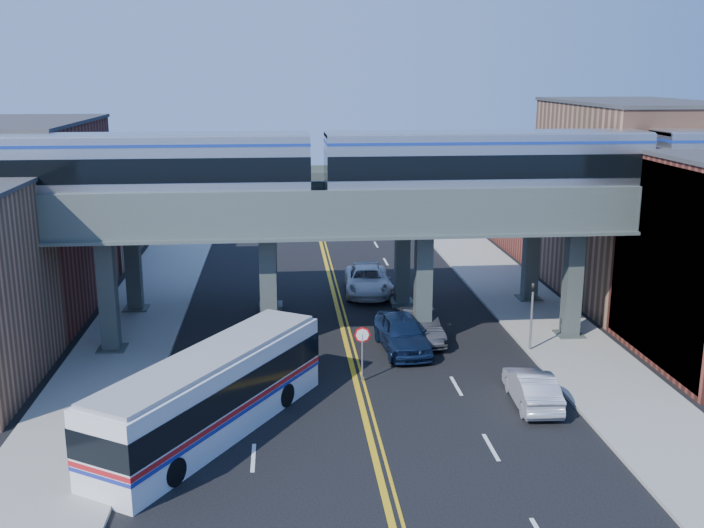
{
  "coord_description": "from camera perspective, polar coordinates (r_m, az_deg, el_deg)",
  "views": [
    {
      "loc": [
        -3.29,
        -30.69,
        13.94
      ],
      "look_at": [
        0.15,
        6.56,
        4.71
      ],
      "focal_mm": 40.0,
      "sensor_mm": 36.0,
      "label": 1
    }
  ],
  "objects": [
    {
      "name": "building_east_c",
      "position": [
        64.24,
        14.67,
        4.96
      ],
      "size": [
        8.0,
        10.0,
        9.0
      ],
      "primitive_type": "cube",
      "color": "brown",
      "rests_on": "ground"
    },
    {
      "name": "elevated_viaduct_near",
      "position": [
        39.54,
        -0.42,
        2.97
      ],
      "size": [
        52.0,
        3.6,
        7.4
      ],
      "color": "#3C4542",
      "rests_on": "ground"
    },
    {
      "name": "mural_panel",
      "position": [
        40.07,
        21.32,
        -0.36
      ],
      "size": [
        0.1,
        9.5,
        9.5
      ],
      "primitive_type": "cube",
      "color": "teal",
      "rests_on": "ground"
    },
    {
      "name": "car_lane_b",
      "position": [
        41.8,
        5.01,
        -4.53
      ],
      "size": [
        1.99,
        4.88,
        1.57
      ],
      "primitive_type": "imported",
      "rotation": [
        0.0,
        0.0,
        0.07
      ],
      "color": "#29292C",
      "rests_on": "ground"
    },
    {
      "name": "building_west_c",
      "position": [
        62.39,
        -19.37,
        3.91
      ],
      "size": [
        8.0,
        10.0,
        8.0
      ],
      "primitive_type": "cube",
      "color": "#95654D",
      "rests_on": "ground"
    },
    {
      "name": "transit_bus",
      "position": [
        31.57,
        -10.15,
        -9.32
      ],
      "size": [
        8.81,
        11.86,
        3.16
      ],
      "rotation": [
        0.0,
        0.0,
        1.01
      ],
      "color": "silver",
      "rests_on": "ground"
    },
    {
      "name": "car_parked_curb",
      "position": [
        34.8,
        12.96,
        -8.78
      ],
      "size": [
        1.83,
        4.65,
        1.51
      ],
      "primitive_type": "imported",
      "rotation": [
        0.0,
        0.0,
        3.09
      ],
      "color": "#ABAAAF",
      "rests_on": "ground"
    },
    {
      "name": "car_lane_c",
      "position": [
        50.37,
        1.09,
        -1.22
      ],
      "size": [
        3.13,
        6.15,
        1.66
      ],
      "primitive_type": "imported",
      "rotation": [
        0.0,
        0.0,
        -0.06
      ],
      "color": "silver",
      "rests_on": "ground"
    },
    {
      "name": "building_east_b",
      "position": [
        52.13,
        19.55,
        4.3
      ],
      "size": [
        8.0,
        14.0,
        12.0
      ],
      "primitive_type": "cube",
      "color": "#95654D",
      "rests_on": "ground"
    },
    {
      "name": "traffic_signal",
      "position": [
        40.46,
        12.96,
        -3.22
      ],
      "size": [
        0.15,
        0.18,
        4.1
      ],
      "color": "slate",
      "rests_on": "ground"
    },
    {
      "name": "sidewalk_east",
      "position": [
        45.45,
        14.02,
        -4.32
      ],
      "size": [
        5.0,
        70.0,
        0.16
      ],
      "primitive_type": "cube",
      "color": "gray",
      "rests_on": "ground"
    },
    {
      "name": "ground",
      "position": [
        33.86,
        0.77,
        -10.45
      ],
      "size": [
        120.0,
        120.0,
        0.0
      ],
      "primitive_type": "plane",
      "color": "black",
      "rests_on": "ground"
    },
    {
      "name": "elevated_viaduct_far",
      "position": [
        46.41,
        -1.15,
        4.6
      ],
      "size": [
        52.0,
        3.6,
        7.4
      ],
      "color": "#3C4542",
      "rests_on": "ground"
    },
    {
      "name": "stop_sign",
      "position": [
        36.0,
        0.76,
        -5.91
      ],
      "size": [
        0.76,
        0.09,
        2.63
      ],
      "color": "slate",
      "rests_on": "ground"
    },
    {
      "name": "car_lane_a",
      "position": [
        40.25,
        3.67,
        -5.02
      ],
      "size": [
        2.65,
        5.63,
        1.86
      ],
      "primitive_type": "imported",
      "rotation": [
        0.0,
        0.0,
        0.08
      ],
      "color": "#111F3F",
      "rests_on": "ground"
    },
    {
      "name": "building_west_b",
      "position": [
        49.82,
        -23.01,
        3.0
      ],
      "size": [
        8.0,
        14.0,
        11.0
      ],
      "primitive_type": "cube",
      "color": "brown",
      "rests_on": "ground"
    },
    {
      "name": "transit_train",
      "position": [
        40.3,
        9.71,
        7.18
      ],
      "size": [
        50.09,
        3.14,
        3.67
      ],
      "color": "black",
      "rests_on": "elevated_viaduct_near"
    },
    {
      "name": "car_lane_d",
      "position": [
        50.88,
        1.6,
        -1.2
      ],
      "size": [
        2.52,
        5.14,
        1.44
      ],
      "primitive_type": "imported",
      "rotation": [
        0.0,
        0.0,
        0.1
      ],
      "color": "#BBBCC0",
      "rests_on": "ground"
    },
    {
      "name": "sidewalk_west",
      "position": [
        43.76,
        -15.88,
        -5.15
      ],
      "size": [
        5.0,
        70.0,
        0.16
      ],
      "primitive_type": "cube",
      "color": "gray",
      "rests_on": "ground"
    }
  ]
}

